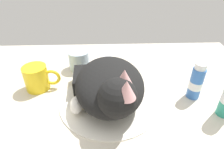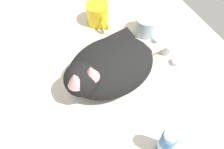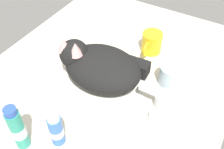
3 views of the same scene
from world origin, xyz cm
name	(u,v)px [view 2 (image 2 of 3)]	position (x,y,z in cm)	size (l,w,h in cm)	color
ground_plane	(111,81)	(0.00, 0.00, -1.50)	(110.00, 82.50, 3.00)	beige
sink_basin	(111,77)	(0.00, 0.00, 0.42)	(30.03, 30.03, 0.83)	white
faucet	(165,48)	(0.00, 19.92, 2.67)	(13.05, 9.01, 6.35)	silver
cat	(106,67)	(-0.10, -1.49, 6.85)	(21.64, 27.99, 15.00)	black
coffee_mug	(98,14)	(-23.04, 7.40, 4.07)	(11.51, 7.53, 8.13)	yellow
rinse_cup	(146,25)	(-11.00, 19.61, 3.53)	(7.55, 7.55, 7.06)	silver
toothpaste_bottle	(167,143)	(25.84, 1.24, 5.49)	(3.91, 3.91, 11.87)	#3870C6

